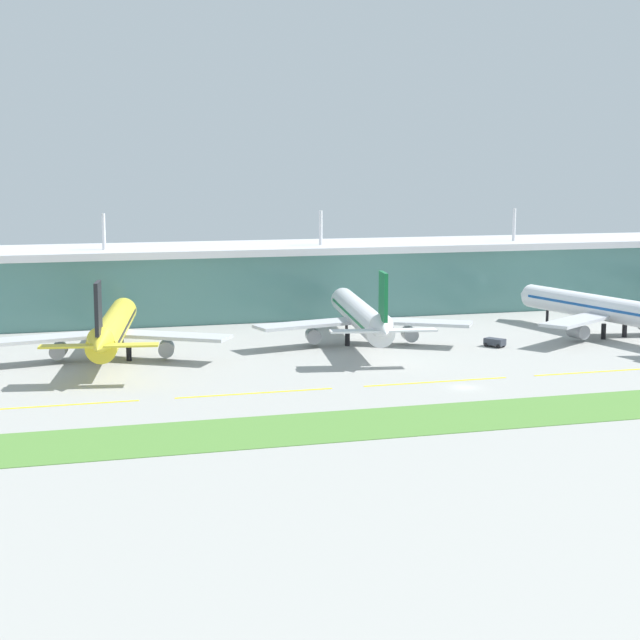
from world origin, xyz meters
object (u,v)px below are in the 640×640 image
airliner_center (361,316)px  pushback_tug (495,342)px  airliner_near_middle (113,329)px  airliner_far_middle (610,310)px

airliner_center → pushback_tug: size_ratio=12.65×
airliner_center → pushback_tug: (27.29, -11.20, -5.35)m
airliner_near_middle → airliner_far_middle: (112.77, -3.68, 0.01)m
airliner_far_middle → pushback_tug: (-31.16, -4.24, -5.35)m
airliner_near_middle → airliner_center: same height
airliner_center → airliner_far_middle: (58.45, -6.96, 0.00)m
airliner_center → airliner_far_middle: same height
airliner_near_middle → airliner_center: 54.42m
pushback_tug → airliner_near_middle: bearing=174.5°
airliner_far_middle → pushback_tug: 31.90m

